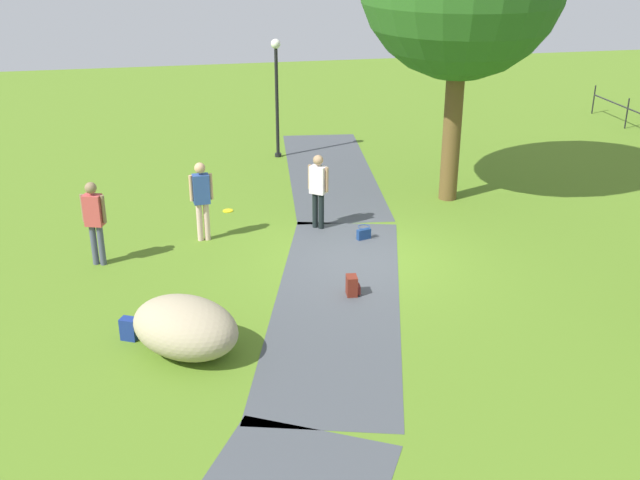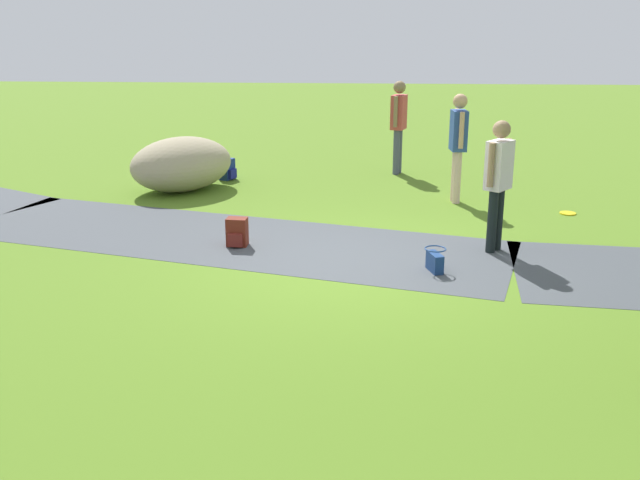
{
  "view_description": "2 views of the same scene",
  "coord_description": "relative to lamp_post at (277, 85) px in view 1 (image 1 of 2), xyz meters",
  "views": [
    {
      "loc": [
        14.42,
        -3.85,
        6.77
      ],
      "look_at": [
        1.89,
        -1.37,
        1.33
      ],
      "focal_mm": 42.77,
      "sensor_mm": 36.0,
      "label": 1
    },
    {
      "loc": [
        -0.1,
        9.14,
        3.18
      ],
      "look_at": [
        0.33,
        1.66,
        0.84
      ],
      "focal_mm": 41.96,
      "sensor_mm": 36.0,
      "label": 2
    }
  ],
  "objects": [
    {
      "name": "handbag_on_grass",
      "position": [
        6.78,
        0.98,
        -2.03
      ],
      "size": [
        0.34,
        0.34,
        0.31
      ],
      "color": "navy",
      "rests_on": "ground"
    },
    {
      "name": "passerby_on_path",
      "position": [
        7.01,
        -4.82,
        -1.11
      ],
      "size": [
        0.34,
        0.5,
        1.82
      ],
      "color": "#484C63",
      "rests_on": "ground"
    },
    {
      "name": "ground_plane",
      "position": [
        7.81,
        0.76,
        -2.17
      ],
      "size": [
        48.0,
        48.0,
        0.0
      ],
      "primitive_type": "plane",
      "color": "#547921"
    },
    {
      "name": "lamp_post",
      "position": [
        0.0,
        0.0,
        0.0
      ],
      "size": [
        0.28,
        0.28,
        3.52
      ],
      "color": "black",
      "rests_on": "ground"
    },
    {
      "name": "man_near_boulder",
      "position": [
        6.12,
        -2.58,
        -1.1
      ],
      "size": [
        0.27,
        0.52,
        1.82
      ],
      "color": "beige",
      "rests_on": "ground"
    },
    {
      "name": "woman_with_handbag",
      "position": [
        5.91,
        0.09,
        -1.13
      ],
      "size": [
        0.41,
        0.43,
        1.78
      ],
      "color": "black",
      "rests_on": "ground"
    },
    {
      "name": "spare_backpack_on_lawn",
      "position": [
        9.43,
        0.08,
        -1.98
      ],
      "size": [
        0.29,
        0.28,
        0.4
      ],
      "color": "maroon",
      "rests_on": "ground"
    },
    {
      "name": "footpath_segment_mid",
      "position": [
        9.62,
        -0.26,
        -2.17
      ],
      "size": [
        8.34,
        4.43,
        0.01
      ],
      "color": "#42474C",
      "rests_on": "ground"
    },
    {
      "name": "frisbee_on_grass",
      "position": [
        4.39,
        -1.9,
        -2.16
      ],
      "size": [
        0.26,
        0.26,
        0.02
      ],
      "color": "yellow",
      "rests_on": "ground"
    },
    {
      "name": "footpath_segment_near",
      "position": [
        1.79,
        1.25,
        -2.17
      ],
      "size": [
        8.21,
        3.21,
        0.01
      ],
      "color": "#42474C",
      "rests_on": "ground"
    },
    {
      "name": "backpack_by_boulder",
      "position": [
        10.3,
        -4.09,
        -1.98
      ],
      "size": [
        0.34,
        0.34,
        0.4
      ],
      "color": "navy",
      "rests_on": "ground"
    },
    {
      "name": "lawn_boulder",
      "position": [
        10.95,
        -3.14,
        -1.69
      ],
      "size": [
        2.33,
        2.36,
        0.97
      ],
      "color": "tan",
      "rests_on": "ground"
    }
  ]
}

